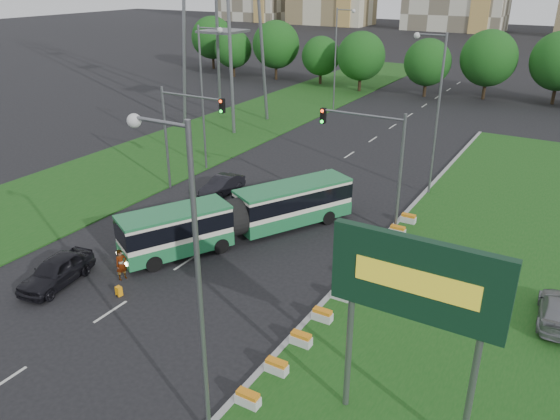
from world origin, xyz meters
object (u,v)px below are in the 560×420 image
Objects in this scene: car_median at (558,310)px; car_left_near at (56,271)px; articulated_bus at (239,214)px; shopping_trolley at (119,291)px; traffic_mast_median at (377,152)px; traffic_mast_left at (181,124)px; car_left_far at (222,186)px; billboard at (416,288)px; pedestrian at (121,265)px.

car_left_near is at bearing 17.34° from car_median.
articulated_bus is 9.38m from shopping_trolley.
traffic_mast_median reaches higher than articulated_bus.
traffic_mast_median reaches higher than car_left_near.
traffic_mast_left is 1.87× the size of car_left_far.
traffic_mast_median is 15.19m from traffic_mast_left.
shopping_trolley is at bearing 3.31° from car_left_near.
billboard reaches higher than car_left_far.
car_left_near is at bearing -89.87° from articulated_bus.
traffic_mast_left is 14.21m from pedestrian.
traffic_mast_left is 27.79m from car_median.
car_median is (24.13, -5.64, 0.09)m from car_left_far.
articulated_bus is at bearing -44.52° from car_left_far.
car_median is at bearing 32.64° from shopping_trolley.
car_left_far is 24.78m from car_median.
pedestrian is (-21.43, -7.56, 0.11)m from car_median.
car_left_far is (2.87, 0.89, -4.65)m from traffic_mast_left.
billboard reaches higher than articulated_bus.
articulated_bus reaches higher than pedestrian.
car_left_far is 0.96× the size of car_median.
pedestrian is (2.70, -13.20, 0.20)m from car_left_far.
articulated_bus reaches higher than car_left_near.
billboard is 17.08m from shopping_trolley.
car_left_far is (-5.35, 5.40, -0.87)m from articulated_bus.
billboard is 1.87× the size of car_left_far.
pedestrian is at bearing 14.79° from car_median.
traffic_mast_median is at bearing 68.86° from shopping_trolley.
articulated_bus is 7.65m from car_left_far.
traffic_mast_median is 15.04× the size of shopping_trolley.
traffic_mast_left is 16.03m from shopping_trolley.
car_median is at bearing 66.94° from billboard.
car_median reaches higher than car_left_far.
traffic_mast_median reaches higher than shopping_trolley.
car_median is at bearing 27.67° from articulated_bus.
car_left_near is (-5.36, -9.98, -0.78)m from articulated_bus.
billboard is 20.50m from car_left_near.
car_median is 22.72m from pedestrian.
articulated_bus is (8.21, -4.51, -3.77)m from traffic_mast_left.
traffic_mast_left is 10.10m from articulated_bus.
car_left_near is at bearing -78.88° from traffic_mast_left.
articulated_bus is at bearing 143.94° from billboard.
billboard is at bearing -7.67° from articulated_bus.
car_left_far is (-12.29, -0.11, -4.65)m from traffic_mast_median.
car_left_far is 15.05m from shopping_trolley.
billboard reaches higher than car_median.
car_median is at bearing -9.97° from traffic_mast_left.
traffic_mast_left is at bearing 124.92° from shopping_trolley.
traffic_mast_median reaches higher than car_median.
shopping_trolley is (3.81, 0.82, -0.54)m from car_left_near.
articulated_bus is 8.62× the size of pedestrian.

